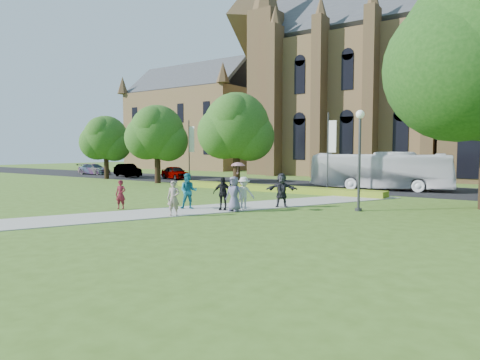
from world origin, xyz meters
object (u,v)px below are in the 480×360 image
Objects in this scene: tour_coach at (380,171)px; pedestrian_0 at (121,194)px; car_1 at (128,170)px; car_2 at (94,169)px; car_0 at (176,173)px; streetlamp at (360,148)px.

tour_coach is 20.95m from pedestrian_0.
car_1 is 7.42m from car_2.
pedestrian_0 is (14.06, -19.03, 0.08)m from car_0.
streetlamp is at bearing -93.60° from car_1.
car_0 is (-24.66, 12.25, -2.56)m from streetlamp.
streetlamp is 0.48× the size of tour_coach.
car_2 is 3.07× the size of pedestrian_0.
car_1 is at bearing 108.86° from car_0.
car_1 is (-7.71, -0.08, 0.05)m from car_0.
car_0 is 2.72× the size of pedestrian_0.
car_2 is (-15.09, 0.69, -0.03)m from car_0.
tour_coach is 37.07m from car_2.
tour_coach is at bearing -70.77° from car_0.
tour_coach is 29.69m from car_1.
tour_coach is 21.99m from car_0.
pedestrian_0 is at bearing 147.74° from tour_coach.
car_1 is 28.87m from pedestrian_0.
tour_coach is at bearing 102.01° from streetlamp.
car_1 is at bearing -101.93° from car_2.
car_1 reaches higher than car_0.
pedestrian_0 reaches higher than car_2.
car_0 reaches higher than car_2.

